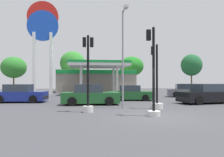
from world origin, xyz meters
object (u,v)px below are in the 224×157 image
object	(u,v)px
tree_2	(132,66)
corner_streetlamp	(123,49)
car_0	(91,95)
tree_1	(73,63)
car_3	(186,91)
car_2	(20,94)
tree_0	(14,67)
car_1	(131,94)
car_4	(206,94)
traffic_signal_1	(88,83)
traffic_signal_0	(157,93)
tree_3	(191,65)
traffic_signal_3	(153,87)
station_pole_sign	(43,34)

from	to	relation	value
tree_2	corner_streetlamp	bearing A→B (deg)	-103.28
car_0	tree_1	bearing A→B (deg)	97.15
car_3	corner_streetlamp	xyz separation A→B (m)	(-9.16, -9.65, 3.31)
car_2	tree_0	world-z (taller)	tree_0
car_1	car_4	xyz separation A→B (m)	(5.61, -3.45, 0.08)
car_3	traffic_signal_1	distance (m)	15.95
traffic_signal_0	tree_2	size ratio (longest dim) A/B	0.65
corner_streetlamp	tree_3	bearing A→B (deg)	54.64
car_3	tree_3	xyz separation A→B (m)	(8.55, 15.31, 4.28)
car_2	car_3	world-z (taller)	car_2
traffic_signal_1	corner_streetlamp	xyz separation A→B (m)	(2.36, 1.34, 2.27)
traffic_signal_3	tree_3	xyz separation A→B (m)	(16.69, 28.14, 3.47)
station_pole_sign	traffic_signal_3	xyz separation A→B (m)	(9.72, -20.54, -7.11)
car_0	car_4	bearing A→B (deg)	-1.18
tree_2	car_3	bearing A→B (deg)	-79.14
station_pole_sign	corner_streetlamp	xyz separation A→B (m)	(8.70, -17.36, -4.61)
car_3	corner_streetlamp	distance (m)	13.71
car_1	tree_3	xyz separation A→B (m)	(15.93, 18.93, 4.32)
car_1	traffic_signal_0	size ratio (longest dim) A/B	0.99
tree_1	traffic_signal_0	bearing A→B (deg)	-74.52
car_2	car_4	distance (m)	15.79
station_pole_sign	traffic_signal_1	size ratio (longest dim) A/B	2.94
car_0	car_2	xyz separation A→B (m)	(-6.04, 2.54, -0.01)
traffic_signal_0	traffic_signal_3	distance (m)	3.11
traffic_signal_1	tree_0	xyz separation A→B (m)	(-13.21, 27.80, 2.63)
car_2	tree_2	size ratio (longest dim) A/B	0.69
traffic_signal_3	tree_2	distance (m)	29.52
car_2	corner_streetlamp	bearing A→B (deg)	-33.05
car_0	traffic_signal_1	world-z (taller)	traffic_signal_1
traffic_signal_0	traffic_signal_1	world-z (taller)	traffic_signal_1
car_4	traffic_signal_3	xyz separation A→B (m)	(-6.37, -5.76, 0.77)
car_1	car_2	bearing A→B (deg)	-175.87
car_0	tree_1	distance (m)	23.35
car_3	tree_2	size ratio (longest dim) A/B	0.71
station_pole_sign	car_3	world-z (taller)	station_pole_sign
car_4	corner_streetlamp	world-z (taller)	corner_streetlamp
traffic_signal_0	tree_1	world-z (taller)	tree_1
car_3	corner_streetlamp	size ratio (longest dim) A/B	0.70
tree_1	tree_2	bearing A→B (deg)	1.06
traffic_signal_1	traffic_signal_3	xyz separation A→B (m)	(3.38, -1.84, -0.23)
car_0	car_3	world-z (taller)	car_0
traffic_signal_0	corner_streetlamp	xyz separation A→B (m)	(-2.18, 0.33, 2.97)
traffic_signal_0	tree_3	distance (m)	29.94
car_1	traffic_signal_3	bearing A→B (deg)	-94.72
car_0	traffic_signal_3	xyz separation A→B (m)	(3.15, -5.95, 0.78)
car_1	tree_2	xyz separation A→B (m)	(4.29, 19.69, 4.04)
traffic_signal_1	tree_2	bearing A→B (deg)	72.70
traffic_signal_3	tree_3	bearing A→B (deg)	59.33
car_1	tree_0	distance (m)	27.06
tree_0	tree_1	world-z (taller)	tree_1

